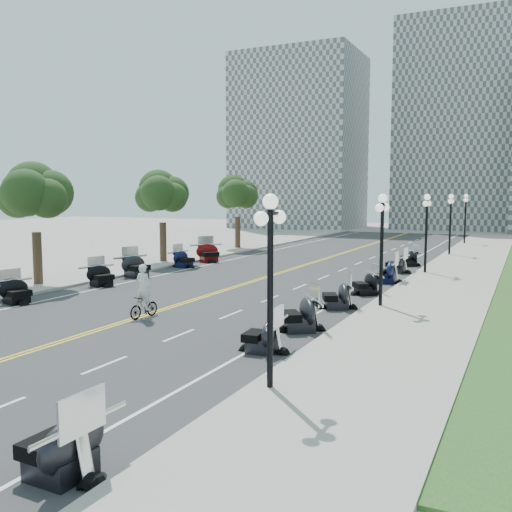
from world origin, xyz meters
The scene contains 49 objects.
ground centered at (0.00, 0.00, 0.00)m, with size 160.00×160.00×0.00m, color gray.
road centered at (0.00, 10.00, 0.00)m, with size 16.00×90.00×0.01m, color #333335.
centerline_yellow_a centered at (-0.12, 10.00, 0.01)m, with size 0.12×90.00×0.00m, color yellow.
centerline_yellow_b centered at (0.12, 10.00, 0.01)m, with size 0.12×90.00×0.00m, color yellow.
edge_line_north centered at (6.40, 10.00, 0.01)m, with size 0.12×90.00×0.00m, color white.
edge_line_south centered at (-6.40, 10.00, 0.01)m, with size 0.12×90.00×0.00m, color white.
lane_dash_4 centered at (3.20, -8.00, 0.01)m, with size 0.12×2.00×0.00m, color white.
lane_dash_5 centered at (3.20, -4.00, 0.01)m, with size 0.12×2.00×0.00m, color white.
lane_dash_6 centered at (3.20, 0.00, 0.01)m, with size 0.12×2.00×0.00m, color white.
lane_dash_7 centered at (3.20, 4.00, 0.01)m, with size 0.12×2.00×0.00m, color white.
lane_dash_8 centered at (3.20, 8.00, 0.01)m, with size 0.12×2.00×0.00m, color white.
lane_dash_9 centered at (3.20, 12.00, 0.01)m, with size 0.12×2.00×0.00m, color white.
lane_dash_10 centered at (3.20, 16.00, 0.01)m, with size 0.12×2.00×0.00m, color white.
lane_dash_11 centered at (3.20, 20.00, 0.01)m, with size 0.12×2.00×0.00m, color white.
lane_dash_12 centered at (3.20, 24.00, 0.01)m, with size 0.12×2.00×0.00m, color white.
lane_dash_13 centered at (3.20, 28.00, 0.01)m, with size 0.12×2.00×0.00m, color white.
lane_dash_14 centered at (3.20, 32.00, 0.01)m, with size 0.12×2.00×0.00m, color white.
lane_dash_15 centered at (3.20, 36.00, 0.01)m, with size 0.12×2.00×0.00m, color white.
lane_dash_16 centered at (3.20, 40.00, 0.01)m, with size 0.12×2.00×0.00m, color white.
lane_dash_17 centered at (3.20, 44.00, 0.01)m, with size 0.12×2.00×0.00m, color white.
lane_dash_18 centered at (3.20, 48.00, 0.01)m, with size 0.12×2.00×0.00m, color white.
lane_dash_19 centered at (3.20, 52.00, 0.01)m, with size 0.12×2.00×0.00m, color white.
sidewalk_north centered at (10.50, 10.00, 0.07)m, with size 5.00×90.00×0.15m, color #9E9991.
sidewalk_south centered at (-10.50, 10.00, 0.07)m, with size 5.00×90.00×0.15m, color #9E9991.
distant_block_a centered at (-18.00, 62.00, 13.00)m, with size 18.00×14.00×26.00m, color gray.
distant_block_b centered at (4.00, 68.00, 15.00)m, with size 16.00×12.00×30.00m, color gray.
street_lamp_1 centered at (8.60, -8.00, 2.60)m, with size 0.50×1.20×4.90m, color black, non-canonical shape.
street_lamp_2 centered at (8.60, 4.00, 2.60)m, with size 0.50×1.20×4.90m, color black, non-canonical shape.
street_lamp_3 centered at (8.60, 16.00, 2.60)m, with size 0.50×1.20×4.90m, color black, non-canonical shape.
street_lamp_4 centered at (8.60, 28.00, 2.60)m, with size 0.50×1.20×4.90m, color black, non-canonical shape.
street_lamp_5 centered at (8.60, 40.00, 2.60)m, with size 0.50×1.20×4.90m, color black, non-canonical shape.
tree_2 centered at (-10.00, 2.00, 4.75)m, with size 4.80×4.80×9.20m, color #235619, non-canonical shape.
tree_3 centered at (-10.00, 14.00, 4.75)m, with size 4.80×4.80×9.20m, color #235619, non-canonical shape.
tree_4 centered at (-10.00, 26.00, 4.75)m, with size 4.80×4.80×9.20m, color #235619, non-canonical shape.
motorcycle_n_2 centered at (7.02, -13.66, 0.68)m, with size 1.94×1.94×1.36m, color black, non-canonical shape.
motorcycle_n_4 centered at (6.84, -4.66, 0.64)m, with size 1.82×1.82×1.27m, color black, non-canonical shape.
motorcycle_n_5 centered at (6.87, -1.52, 0.73)m, with size 2.07×2.07×1.45m, color black, non-canonical shape.
motorcycle_n_6 centered at (6.86, 3.11, 0.67)m, with size 1.91×1.91×1.33m, color black, non-canonical shape.
motorcycle_n_7 centered at (7.10, 7.16, 0.63)m, with size 1.81×1.81×1.27m, color black, non-canonical shape.
motorcycle_n_8 centered at (7.09, 11.49, 0.75)m, with size 2.15×2.15×1.50m, color black, non-canonical shape.
motorcycle_n_9 centered at (6.78, 16.13, 0.68)m, with size 1.94×1.94×1.36m, color black, non-canonical shape.
motorcycle_n_10 centered at (6.83, 19.91, 0.64)m, with size 1.83×1.83×1.28m, color black, non-canonical shape.
motorcycle_s_5 centered at (-7.00, -2.17, 0.64)m, with size 1.84×1.84×1.28m, color black, non-canonical shape.
motorcycle_s_6 centered at (-6.85, 3.52, 0.66)m, with size 1.88×1.88×1.32m, color black, non-canonical shape.
motorcycle_s_7 centered at (-7.22, 7.14, 0.76)m, with size 2.17×2.17×1.52m, color black, non-canonical shape.
motorcycle_s_8 centered at (-7.17, 12.39, 0.66)m, with size 1.88×1.88×1.32m, color black, non-canonical shape.
motorcycle_s_9 centered at (-7.21, 15.91, 0.78)m, with size 2.23×2.23×1.56m, color #590A0C, non-canonical shape.
bicycle centered at (0.29, -2.18, 0.48)m, with size 0.45×1.59×0.95m, color #A51414.
cyclist_rider centered at (0.29, -2.18, 1.90)m, with size 0.69×0.45×1.90m, color white.
Camera 1 is at (14.42, -20.97, 5.08)m, focal length 40.00 mm.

